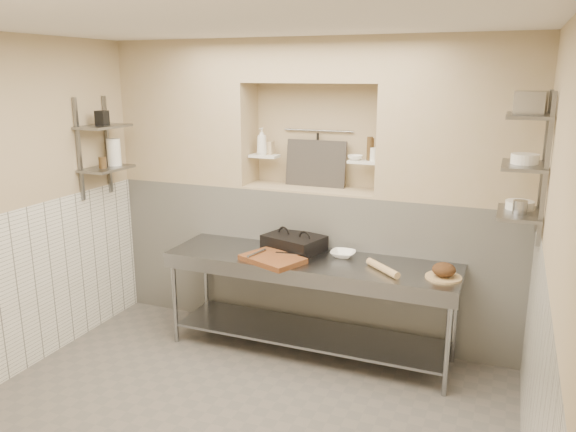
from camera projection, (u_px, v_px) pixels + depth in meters
The scene contains 48 objects.
floor at pixel (232, 425), 4.17m from camera, with size 4.00×3.90×0.10m, color #645D58.
ceiling at pixel (220, 12), 3.45m from camera, with size 4.00×3.90×0.10m, color silver.
wall_left at pixel (2, 211), 4.55m from camera, with size 0.10×3.90×2.80m, color tan.
wall_right at pixel (558, 278), 3.07m from camera, with size 0.10×3.90×2.80m, color tan.
wall_back at pixel (320, 185), 5.61m from camera, with size 4.00×0.10×2.80m, color tan.
backwall_lower at pixel (311, 259), 5.56m from camera, with size 4.00×0.40×1.40m, color white.
alcove_sill at pixel (312, 189), 5.38m from camera, with size 1.30×0.40×0.02m, color tan.
backwall_pillar_left at pixel (190, 112), 5.69m from camera, with size 1.35×0.40×1.40m, color tan.
backwall_pillar_right at pixel (461, 120), 4.73m from camera, with size 1.35×0.40×1.40m, color tan.
backwall_header at pixel (313, 60), 5.09m from camera, with size 1.30×0.40×0.40m, color tan.
wainscot_left at pixel (18, 293), 4.70m from camera, with size 0.02×3.90×1.40m, color white.
wainscot_right at pixel (533, 389), 3.27m from camera, with size 0.02×3.90×1.40m, color white.
alcove_shelf_left at pixel (264, 156), 5.49m from camera, with size 0.28×0.16×0.03m, color white.
alcove_shelf_right at pixel (364, 162), 5.13m from camera, with size 0.28×0.16×0.03m, color white.
utensil_rail at pixel (318, 131), 5.40m from camera, with size 0.02×0.02×0.70m, color gray.
hanging_steel at pixel (318, 148), 5.43m from camera, with size 0.02×0.02×0.30m, color black.
splash_panel at pixel (316, 164), 5.42m from camera, with size 0.60×0.02×0.45m, color #383330.
shelf_rail_left_a at pixel (107, 145), 5.55m from camera, with size 0.03×0.03×0.95m, color slate.
shelf_rail_left_b at pixel (79, 150), 5.19m from camera, with size 0.03×0.03×0.95m, color slate.
wall_shelf_left_lower at pixel (107, 169), 5.37m from camera, with size 0.30×0.50×0.03m, color slate.
wall_shelf_left_upper at pixel (103, 127), 5.27m from camera, with size 0.30×0.50×0.03m, color slate.
shelf_rail_right_a at pixel (544, 163), 4.11m from camera, with size 0.03×0.03×1.05m, color slate.
shelf_rail_right_b at pixel (546, 171), 3.75m from camera, with size 0.03×0.03×1.05m, color slate.
wall_shelf_right_lower at pixel (519, 213), 4.07m from camera, with size 0.30×0.50×0.03m, color slate.
wall_shelf_right_mid at pixel (524, 166), 3.98m from camera, with size 0.30×0.50×0.03m, color slate.
wall_shelf_right_upper at pixel (529, 116), 3.89m from camera, with size 0.30×0.50×0.03m, color slate.
prep_table at pixel (309, 287), 5.00m from camera, with size 2.60×0.70×0.90m.
panini_press at pixel (294, 243), 5.17m from camera, with size 0.60×0.50×0.14m.
cutting_board at pixel (273, 259), 4.86m from camera, with size 0.51×0.36×0.05m, color brown.
knife_blade at pixel (291, 254), 4.93m from camera, with size 0.28×0.03×0.01m, color gray.
tongs at pixel (257, 253), 4.92m from camera, with size 0.02×0.02×0.25m, color gray.
mixing_bowl at pixel (343, 254), 4.98m from camera, with size 0.22×0.22×0.05m, color white.
rolling_pin at pixel (383, 268), 4.61m from camera, with size 0.06×0.06×0.40m, color #DCB177.
bread_board at pixel (443, 277), 4.47m from camera, with size 0.29×0.29×0.02m, color #DCB177.
bread_loaf at pixel (444, 270), 4.46m from camera, with size 0.19×0.19×0.11m, color #4C2D19.
bottle_soap at pixel (262, 142), 5.44m from camera, with size 0.10×0.10×0.26m, color white.
jar_alcove at pixel (269, 148), 5.50m from camera, with size 0.09×0.09×0.13m, color tan.
bowl_alcove at pixel (355, 158), 5.15m from camera, with size 0.14×0.14×0.04m, color white.
condiment_a at pixel (371, 149), 5.12m from camera, with size 0.06×0.06×0.20m, color #46321A.
condiment_b at pixel (370, 149), 5.10m from camera, with size 0.05×0.05×0.22m, color #46321A.
condiment_c at pixel (374, 154), 5.08m from camera, with size 0.07×0.07×0.12m, color white.
jug_left at pixel (114, 152), 5.44m from camera, with size 0.13×0.13×0.26m, color white.
jar_left at pixel (103, 163), 5.31m from camera, with size 0.07×0.07×0.11m, color #46321A.
box_left_upper at pixel (102, 118), 5.24m from camera, with size 0.10×0.10×0.14m, color black.
bowl_right at pixel (520, 205), 4.14m from camera, with size 0.20×0.20×0.06m, color white.
canister_right at pixel (520, 207), 3.99m from camera, with size 0.10×0.10×0.10m, color gray.
bowl_right_mid at pixel (525, 159), 3.97m from camera, with size 0.19×0.19×0.07m, color white.
basket_right at pixel (531, 103), 3.86m from camera, with size 0.20×0.25×0.16m, color gray.
Camera 1 is at (1.75, -3.24, 2.49)m, focal length 35.00 mm.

